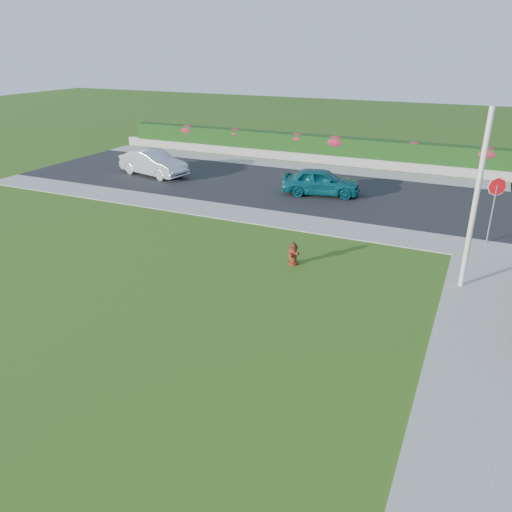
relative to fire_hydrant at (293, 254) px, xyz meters
The scene contains 19 objects.
ground 4.99m from the fire_hydrant, 102.53° to the right, with size 120.00×120.00×0.00m, color black.
street_far 10.99m from the fire_hydrant, 123.61° to the left, with size 26.00×8.00×0.04m, color black.
sidewalk_right 9.06m from the fire_hydrant, 49.17° to the right, with size 2.00×20.00×0.04m, color gray.
sidewalk_far 8.21m from the fire_hydrant, 149.64° to the left, with size 24.00×2.00×0.04m, color gray.
curb_corner 7.24m from the fire_hydrant, 35.00° to the left, with size 2.00×2.00×0.04m, color gray.
sidewalk_beyond 14.30m from the fire_hydrant, 98.36° to the left, with size 34.00×2.00×0.04m, color gray.
retaining_wall 15.78m from the fire_hydrant, 97.57° to the left, with size 34.00×0.40×0.60m, color gray.
hedge 15.90m from the fire_hydrant, 97.52° to the left, with size 32.00×0.90×1.10m, color black.
fire_hydrant is the anchor object (origin of this frame).
sedan_teal 8.75m from the fire_hydrant, 101.84° to the left, with size 1.56×3.88×1.32m, color #0B525B.
sedan_silver 14.44m from the fire_hydrant, 144.56° to the left, with size 1.50×4.30×1.42m, color #B1B4BA.
utility_pole 5.91m from the fire_hydrant, ahead, with size 0.16×0.16×5.47m, color silver.
stop_sign 7.92m from the fire_hydrant, 39.42° to the left, with size 0.64×0.32×2.57m.
flower_clump_a 20.98m from the fire_hydrant, 131.69° to the left, with size 1.30×0.84×0.65m, color #BD203F.
flower_clump_b 18.69m from the fire_hydrant, 123.00° to the left, with size 1.15×0.74×0.57m, color #BD203F.
flower_clump_c 16.69m from the fire_hydrant, 110.04° to the left, with size 1.18×0.76×0.59m, color #BD203F.
flower_clump_d 16.00m from the fire_hydrant, 101.45° to the left, with size 1.45×0.93×0.72m, color #BD203F.
flower_clump_e 15.76m from the fire_hydrant, 84.40° to the left, with size 1.06×0.68×0.53m, color #BD203F.
flower_clump_f 16.61m from the fire_hydrant, 70.73° to the left, with size 1.41×0.91×0.71m, color #BD203F.
Camera 1 is at (6.54, -9.99, 7.02)m, focal length 35.00 mm.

